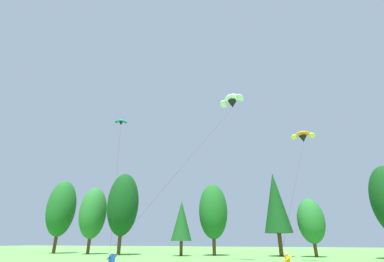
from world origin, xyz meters
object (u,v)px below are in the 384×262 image
at_px(parafoil_kite_high_teal, 121,122).
at_px(parafoil_kite_far_white, 232,101).
at_px(parafoil_kite_mid_orange, 303,136).
at_px(kite_flyer_near, 112,262).

relative_size(parafoil_kite_high_teal, parafoil_kite_far_white, 1.00).
distance_m(parafoil_kite_high_teal, parafoil_kite_mid_orange, 28.59).
bearing_deg(parafoil_kite_high_teal, kite_flyer_near, -55.44).
distance_m(parafoil_kite_high_teal, parafoil_kite_far_white, 19.44).
height_order(kite_flyer_near, parafoil_kite_mid_orange, parafoil_kite_mid_orange).
distance_m(kite_flyer_near, parafoil_kite_far_white, 25.79).
height_order(parafoil_kite_high_teal, parafoil_kite_mid_orange, parafoil_kite_high_teal).
relative_size(parafoil_kite_mid_orange, parafoil_kite_far_white, 0.76).
distance_m(kite_flyer_near, parafoil_kite_mid_orange, 27.19).
xyz_separation_m(parafoil_kite_mid_orange, parafoil_kite_far_white, (-8.68, -1.96, 5.61)).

